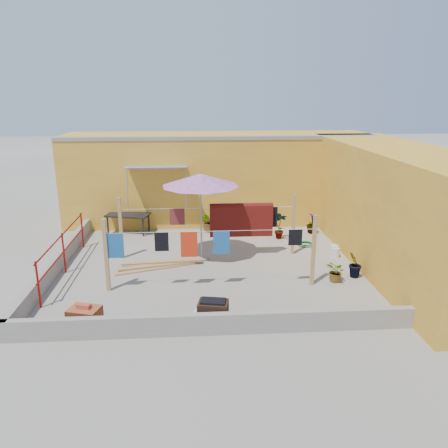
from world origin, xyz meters
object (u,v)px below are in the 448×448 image
(green_hose, at_px, (306,244))
(plant_back_a, at_px, (209,221))
(brazier, at_px, (213,313))
(white_basin, at_px, (207,313))
(brick_stack, at_px, (85,318))
(water_jug_b, at_px, (336,253))
(outdoor_table, at_px, (128,216))
(patio_umbrella, at_px, (200,180))
(water_jug_a, at_px, (334,250))

(green_hose, relative_size, plant_back_a, 0.70)
(brazier, bearing_deg, white_basin, 108.37)
(brazier, relative_size, green_hose, 1.31)
(white_basin, xyz_separation_m, green_hose, (3.26, 4.33, -0.02))
(brick_stack, distance_m, plant_back_a, 6.94)
(brazier, bearing_deg, water_jug_b, 44.01)
(brazier, bearing_deg, outdoor_table, 112.14)
(patio_umbrella, xyz_separation_m, brazier, (0.16, -3.71, -2.04))
(patio_umbrella, relative_size, white_basin, 4.70)
(water_jug_b, relative_size, green_hose, 0.62)
(plant_back_a, bearing_deg, outdoor_table, 180.00)
(brazier, distance_m, plant_back_a, 6.40)
(brazier, bearing_deg, plant_back_a, 88.61)
(water_jug_a, distance_m, plant_back_a, 4.46)
(outdoor_table, distance_m, brick_stack, 6.38)
(brazier, relative_size, plant_back_a, 0.91)
(white_basin, bearing_deg, green_hose, 53.04)
(brick_stack, xyz_separation_m, white_basin, (2.48, 0.35, -0.18))
(white_basin, distance_m, water_jug_b, 5.05)
(patio_umbrella, distance_m, water_jug_b, 4.47)
(outdoor_table, height_order, brick_stack, outdoor_table)
(plant_back_a, bearing_deg, white_basin, -92.69)
(water_jug_b, bearing_deg, brazier, -135.99)
(water_jug_a, xyz_separation_m, water_jug_b, (0.00, -0.15, -0.01))
(brazier, bearing_deg, patio_umbrella, 92.53)
(outdoor_table, relative_size, water_jug_b, 4.86)
(patio_umbrella, relative_size, water_jug_a, 7.27)
(patio_umbrella, relative_size, water_jug_b, 8.03)
(brazier, relative_size, water_jug_a, 1.90)
(brazier, bearing_deg, brick_stack, 179.33)
(patio_umbrella, relative_size, brazier, 3.82)
(brick_stack, bearing_deg, water_jug_b, 29.48)
(outdoor_table, bearing_deg, plant_back_a, -0.00)
(water_jug_a, bearing_deg, brick_stack, -149.50)
(brazier, xyz_separation_m, plant_back_a, (0.16, 6.40, 0.10))
(patio_umbrella, xyz_separation_m, water_jug_a, (3.91, 0.06, -2.15))
(water_jug_a, xyz_separation_m, plant_back_a, (-3.59, 2.63, 0.21))
(plant_back_a, bearing_deg, water_jug_b, -37.76)
(brazier, xyz_separation_m, water_jug_a, (3.75, 3.77, -0.11))
(water_jug_a, height_order, water_jug_b, water_jug_a)
(water_jug_a, xyz_separation_m, green_hose, (-0.61, 0.94, -0.12))
(outdoor_table, bearing_deg, water_jug_b, -23.65)
(patio_umbrella, distance_m, white_basin, 4.02)
(brazier, bearing_deg, water_jug_a, 45.19)
(white_basin, xyz_separation_m, plant_back_a, (0.28, 6.02, 0.32))
(outdoor_table, relative_size, brick_stack, 2.20)
(water_jug_a, bearing_deg, white_basin, -138.81)
(water_jug_a, relative_size, plant_back_a, 0.48)
(outdoor_table, xyz_separation_m, plant_back_a, (2.76, -0.00, -0.24))
(white_basin, height_order, water_jug_a, water_jug_a)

